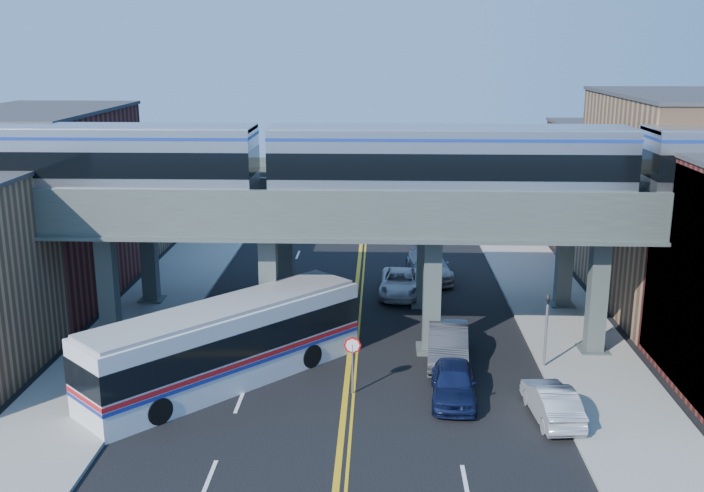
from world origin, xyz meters
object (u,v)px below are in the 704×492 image
at_px(transit_bus, 226,345).
at_px(car_lane_a, 453,382).
at_px(car_lane_b, 448,345).
at_px(car_lane_c, 400,283).
at_px(transit_train, 449,163).
at_px(car_parked_curb, 552,402).
at_px(traffic_signal, 547,323).
at_px(stop_sign, 353,356).
at_px(car_lane_d, 429,265).

bearing_deg(transit_bus, car_lane_a, -54.54).
xyz_separation_m(car_lane_b, car_lane_c, (-2.04, 10.44, -0.16)).
distance_m(transit_train, car_parked_curb, 11.86).
relative_size(transit_bus, car_lane_a, 2.54).
bearing_deg(traffic_signal, car_lane_b, 171.58).
height_order(stop_sign, traffic_signal, traffic_signal).
bearing_deg(traffic_signal, car_parked_curb, -97.89).
bearing_deg(car_lane_b, transit_train, 98.97).
bearing_deg(car_parked_curb, traffic_signal, -102.85).
relative_size(traffic_signal, transit_bus, 0.34).
height_order(stop_sign, transit_bus, transit_bus).
relative_size(transit_bus, car_lane_b, 2.23).
xyz_separation_m(stop_sign, car_lane_d, (4.34, 17.61, -0.91)).
bearing_deg(stop_sign, transit_bus, 170.10).
bearing_deg(transit_train, car_lane_b, -85.29).
bearing_deg(car_lane_b, car_lane_d, 94.67).
height_order(stop_sign, car_lane_b, stop_sign).
bearing_deg(car_parked_curb, transit_bus, -17.31).
relative_size(car_lane_b, car_lane_c, 1.02).
bearing_deg(car_lane_b, stop_sign, -136.24).
bearing_deg(stop_sign, traffic_signal, 18.63).
xyz_separation_m(car_lane_b, car_lane_d, (-0.10, 13.95, -0.04)).
relative_size(car_lane_a, car_parked_curb, 1.07).
distance_m(transit_train, car_lane_d, 15.27).
distance_m(car_lane_b, car_lane_d, 13.95).
height_order(traffic_signal, car_lane_c, traffic_signal).
xyz_separation_m(transit_train, car_lane_d, (0.01, 12.61, -8.60)).
relative_size(transit_train, car_lane_d, 8.87).
xyz_separation_m(transit_train, transit_bus, (-10.02, -4.01, -7.65)).
relative_size(stop_sign, car_lane_a, 0.56).
relative_size(traffic_signal, car_lane_c, 0.78).
distance_m(car_lane_a, car_lane_b, 4.07).
height_order(traffic_signal, car_lane_b, traffic_signal).
height_order(car_lane_b, car_lane_c, car_lane_b).
height_order(stop_sign, car_parked_curb, stop_sign).
bearing_deg(transit_train, car_lane_a, -89.88).
bearing_deg(car_lane_d, transit_train, -97.84).
xyz_separation_m(traffic_signal, car_lane_c, (-6.50, 11.10, -1.57)).
distance_m(traffic_signal, car_lane_b, 4.72).
xyz_separation_m(transit_train, traffic_signal, (4.57, -2.00, -7.15)).
xyz_separation_m(stop_sign, transit_bus, (-5.69, 0.99, 0.04)).
distance_m(traffic_signal, car_lane_d, 15.38).
bearing_deg(car_lane_b, car_lane_c, 105.34).
relative_size(traffic_signal, car_lane_a, 0.87).
height_order(transit_train, car_lane_a, transit_train).
distance_m(stop_sign, transit_bus, 5.77).
distance_m(transit_train, car_lane_a, 10.20).
xyz_separation_m(transit_train, car_lane_b, (0.11, -1.34, -8.56)).
bearing_deg(car_lane_a, traffic_signal, 40.06).
height_order(transit_bus, car_parked_curb, transit_bus).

